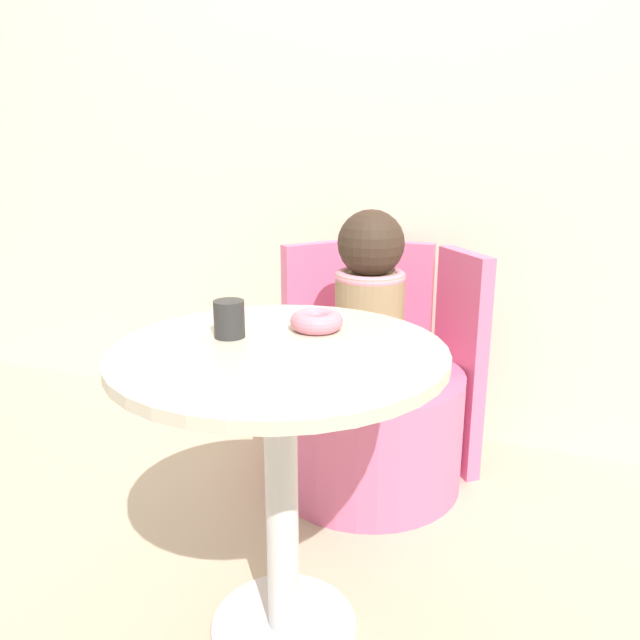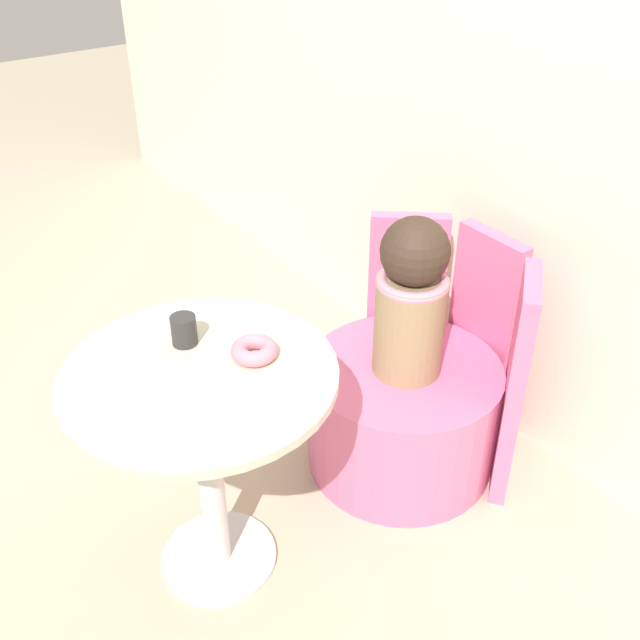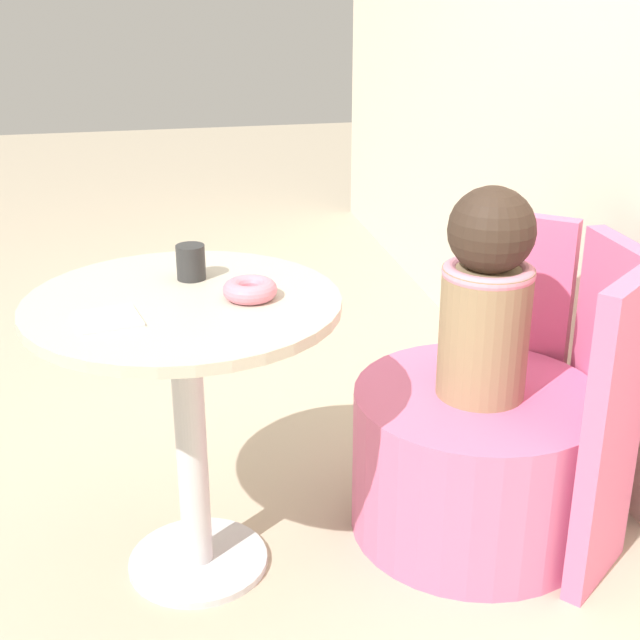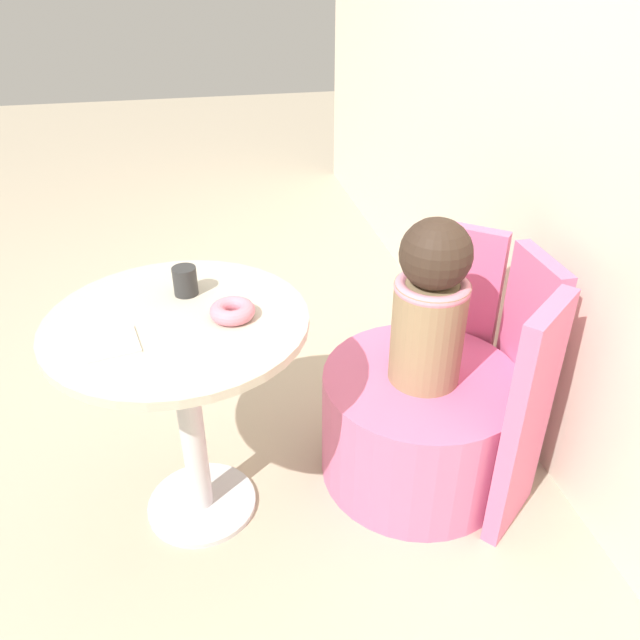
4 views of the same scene
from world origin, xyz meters
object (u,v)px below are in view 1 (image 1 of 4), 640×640
Objects in this scene: tub_chair at (367,427)px; donut at (317,321)px; child_figure at (370,294)px; cup at (229,319)px; round_table at (280,419)px.

donut reaches higher than tub_chair.
child_figure is 0.69m from cup.
child_figure is at bearing 75.96° from tub_chair.
tub_chair is at bearing -104.04° from child_figure.
cup reaches higher than tub_chair.
donut is at bearing -85.67° from tub_chair.
round_table is 1.34× the size of child_figure.
donut is (0.03, 0.14, 0.18)m from round_table.
child_figure is at bearing 91.29° from round_table.
tub_chair is 1.20× the size of child_figure.
round_table is at bearing -13.31° from cup.
cup is at bearing -99.48° from tub_chair.
cup reaches higher than donut.
child_figure reaches higher than round_table.
cup is (-0.11, -0.68, 0.54)m from tub_chair.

